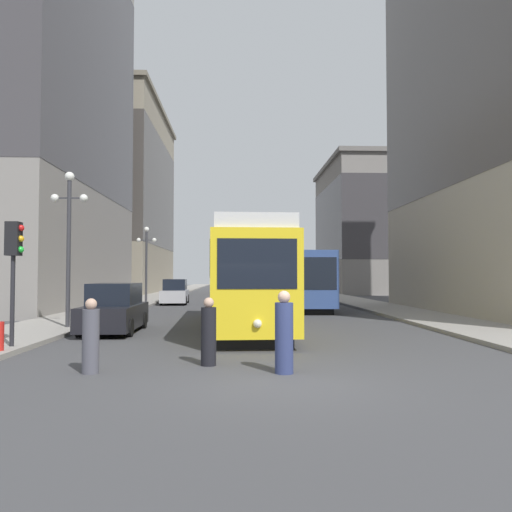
{
  "coord_description": "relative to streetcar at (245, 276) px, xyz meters",
  "views": [
    {
      "loc": [
        -0.78,
        -9.96,
        2.13
      ],
      "look_at": [
        -0.14,
        7.4,
        2.78
      ],
      "focal_mm": 35.53,
      "sensor_mm": 36.0,
      "label": 1
    }
  ],
  "objects": [
    {
      "name": "transit_bus",
      "position": [
        3.9,
        12.15,
        -0.15
      ],
      "size": [
        2.88,
        12.92,
        3.45
      ],
      "rotation": [
        0.0,
        0.0,
        -0.02
      ],
      "color": "black",
      "rests_on": "ground"
    },
    {
      "name": "building_right_midblock",
      "position": [
        17.86,
        40.03,
        5.86
      ],
      "size": [
        15.25,
        18.04,
        15.53
      ],
      "color": "gray",
      "rests_on": "ground"
    },
    {
      "name": "traffic_light_near_left",
      "position": [
        -6.56,
        -6.21,
        0.71
      ],
      "size": [
        0.47,
        0.36,
        3.47
      ],
      "color": "#232328",
      "rests_on": "sidewalk_left"
    },
    {
      "name": "sidewalk_right",
      "position": [
        8.83,
        29.36,
        -2.03
      ],
      "size": [
        3.39,
        120.0,
        0.15
      ],
      "primitive_type": "cube",
      "color": "gray",
      "rests_on": "ground"
    },
    {
      "name": "parked_car_left_near",
      "position": [
        -4.88,
        -1.54,
        -1.26
      ],
      "size": [
        1.94,
        4.55,
        1.82
      ],
      "rotation": [
        0.0,
        0.0,
        0.01
      ],
      "color": "black",
      "rests_on": "ground"
    },
    {
      "name": "building_left_corner",
      "position": [
        -17.13,
        41.02,
        9.4
      ],
      "size": [
        15.71,
        24.21,
        22.36
      ],
      "color": "gray",
      "rests_on": "ground"
    },
    {
      "name": "lamp_post_left_near",
      "position": [
        -6.78,
        -0.98,
        1.93
      ],
      "size": [
        1.41,
        0.36,
        5.96
      ],
      "color": "#333338",
      "rests_on": "sidewalk_left"
    },
    {
      "name": "lamp_post_left_far",
      "position": [
        -6.78,
        15.6,
        1.61
      ],
      "size": [
        1.41,
        0.36,
        5.41
      ],
      "color": "#333338",
      "rests_on": "sidewalk_left"
    },
    {
      "name": "pedestrian_crossing_near",
      "position": [
        0.71,
        -9.6,
        -1.27
      ],
      "size": [
        0.4,
        0.4,
        1.79
      ],
      "rotation": [
        0.0,
        0.0,
        3.17
      ],
      "color": "navy",
      "rests_on": "ground"
    },
    {
      "name": "parked_car_left_mid",
      "position": [
        -4.88,
        16.82,
        -1.26
      ],
      "size": [
        2.06,
        4.92,
        1.82
      ],
      "rotation": [
        0.0,
        0.0,
        0.05
      ],
      "color": "black",
      "rests_on": "ground"
    },
    {
      "name": "ground_plane",
      "position": [
        0.48,
        -10.64,
        -2.1
      ],
      "size": [
        200.0,
        200.0,
        0.0
      ],
      "primitive_type": "plane",
      "color": "#424244"
    },
    {
      "name": "streetcar",
      "position": [
        0.0,
        0.0,
        0.0
      ],
      "size": [
        3.1,
        13.57,
        3.89
      ],
      "rotation": [
        0.0,
        0.0,
        0.04
      ],
      "color": "black",
      "rests_on": "ground"
    },
    {
      "name": "pedestrian_on_sidewalk",
      "position": [
        -3.49,
        -9.43,
        -1.35
      ],
      "size": [
        0.36,
        0.36,
        1.62
      ],
      "rotation": [
        0.0,
        0.0,
        2.26
      ],
      "color": "#4C4C56",
      "rests_on": "ground"
    },
    {
      "name": "sidewalk_left",
      "position": [
        -7.87,
        29.36,
        -2.03
      ],
      "size": [
        3.39,
        120.0,
        0.15
      ],
      "primitive_type": "cube",
      "color": "gray",
      "rests_on": "ground"
    },
    {
      "name": "building_left_midblock",
      "position": [
        -15.34,
        13.66,
        13.94
      ],
      "size": [
        12.14,
        21.41,
        31.11
      ],
      "color": "gray",
      "rests_on": "ground"
    },
    {
      "name": "pedestrian_crossing_far",
      "position": [
        -0.98,
        -8.58,
        -1.36
      ],
      "size": [
        0.36,
        0.36,
        1.6
      ],
      "rotation": [
        0.0,
        0.0,
        4.4
      ],
      "color": "black",
      "rests_on": "ground"
    }
  ]
}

